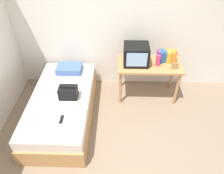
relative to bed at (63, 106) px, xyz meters
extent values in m
plane|color=#84705B|center=(0.93, -0.88, -0.25)|extent=(8.00, 8.00, 0.00)
cube|color=silver|center=(0.93, 1.12, 1.05)|extent=(5.20, 0.10, 2.60)
cube|color=#B27F4C|center=(0.00, 0.00, -0.09)|extent=(1.00, 2.00, 0.33)
cube|color=beige|center=(0.00, 0.00, 0.17)|extent=(0.97, 1.94, 0.18)
cube|color=#B27F4C|center=(1.53, 0.64, 0.48)|extent=(1.16, 0.60, 0.04)
cylinder|color=#B27F4C|center=(1.01, 0.40, 0.10)|extent=(0.05, 0.05, 0.71)
cylinder|color=#B27F4C|center=(2.05, 0.40, 0.10)|extent=(0.05, 0.05, 0.71)
cylinder|color=#B27F4C|center=(1.01, 0.88, 0.10)|extent=(0.05, 0.05, 0.71)
cylinder|color=#B27F4C|center=(2.05, 0.88, 0.10)|extent=(0.05, 0.05, 0.71)
cube|color=black|center=(1.27, 0.65, 0.68)|extent=(0.44, 0.38, 0.36)
cube|color=#8CB2E0|center=(1.27, 0.46, 0.69)|extent=(0.35, 0.01, 0.26)
cylinder|color=#E53372|center=(1.66, 0.59, 0.60)|extent=(0.07, 0.07, 0.21)
cube|color=#7A3D89|center=(1.68, 0.73, 0.61)|extent=(0.04, 0.13, 0.22)
cube|color=#2D5699|center=(1.73, 0.73, 0.61)|extent=(0.04, 0.17, 0.22)
cube|color=#2D5699|center=(1.76, 0.73, 0.61)|extent=(0.03, 0.13, 0.23)
cube|color=#2D5699|center=(1.80, 0.73, 0.59)|extent=(0.04, 0.13, 0.19)
cube|color=gold|center=(1.85, 0.73, 0.61)|extent=(0.04, 0.14, 0.22)
cube|color=gold|center=(1.88, 0.73, 0.60)|extent=(0.03, 0.15, 0.21)
cube|color=#CC7233|center=(1.92, 0.73, 0.60)|extent=(0.03, 0.15, 0.21)
cube|color=gold|center=(1.95, 0.73, 0.61)|extent=(0.02, 0.13, 0.23)
cube|color=#CC7233|center=(1.98, 0.73, 0.62)|extent=(0.03, 0.13, 0.24)
cube|color=#9E754C|center=(1.95, 0.49, 0.56)|extent=(0.11, 0.02, 0.12)
cube|color=#4766AD|center=(0.03, 0.70, 0.32)|extent=(0.47, 0.32, 0.12)
cube|color=black|center=(0.15, -0.03, 0.36)|extent=(0.30, 0.20, 0.20)
cylinder|color=black|center=(0.15, -0.03, 0.47)|extent=(0.24, 0.02, 0.02)
cube|color=white|center=(-0.06, -0.41, 0.26)|extent=(0.21, 0.29, 0.01)
cube|color=black|center=(0.13, -0.53, 0.27)|extent=(0.04, 0.16, 0.02)
cube|color=#B7B7BC|center=(-0.14, 0.16, 0.27)|extent=(0.04, 0.14, 0.02)
camera|label=1|loc=(0.93, -2.62, 2.64)|focal=34.18mm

